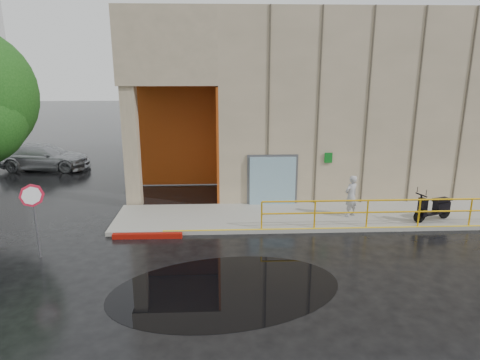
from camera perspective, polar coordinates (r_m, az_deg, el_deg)
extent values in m
plane|color=black|center=(12.69, 6.53, -12.30)|extent=(120.00, 120.00, 0.00)
cube|color=#99968B|center=(17.65, 17.21, -4.54)|extent=(20.00, 3.00, 0.15)
cube|color=gray|center=(23.54, 17.36, 10.09)|extent=(16.00, 10.00, 8.00)
cube|color=gray|center=(22.20, -8.32, 16.80)|extent=(4.00, 10.00, 3.00)
cube|color=gray|center=(18.19, -14.26, 4.19)|extent=(0.60, 0.60, 5.00)
cube|color=#AF4610|center=(20.97, -8.29, 5.93)|extent=(3.80, 0.15, 4.90)
cube|color=#AF4610|center=(19.14, -2.95, 5.18)|extent=(0.10, 3.50, 4.90)
cube|color=#95BCCC|center=(17.74, 4.36, -0.14)|extent=(1.90, 0.10, 2.00)
cube|color=#5E5E63|center=(17.82, 4.33, -0.07)|extent=(2.10, 0.06, 2.20)
cube|color=#0E621A|center=(17.99, 11.70, 2.92)|extent=(0.32, 0.04, 0.42)
cylinder|color=#DCA00B|center=(16.21, 19.91, -2.52)|extent=(9.50, 0.06, 0.06)
cylinder|color=#DCA00B|center=(16.35, 19.77, -4.03)|extent=(9.50, 0.06, 0.06)
imported|color=#A5A5AA|center=(16.89, 14.59, -2.08)|extent=(0.70, 0.63, 1.62)
cylinder|color=black|center=(17.19, 22.81, -4.48)|extent=(0.49, 0.25, 0.49)
cylinder|color=black|center=(18.04, 25.61, -3.89)|extent=(0.49, 0.25, 0.49)
cylinder|color=#5E5E63|center=(14.57, -25.52, -5.57)|extent=(0.07, 0.07, 2.08)
cylinder|color=#B6172E|center=(14.25, -26.01, -1.87)|extent=(0.62, 0.43, 0.72)
cylinder|color=white|center=(14.23, -26.05, -1.90)|extent=(0.48, 0.32, 0.57)
cube|color=#901007|center=(15.26, -12.25, -7.28)|extent=(2.40, 0.21, 0.18)
cube|color=black|center=(11.84, -1.90, -14.35)|extent=(6.90, 5.00, 0.01)
imported|color=#ADB0B4|center=(26.72, -24.64, 2.83)|extent=(5.16, 2.44, 1.46)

